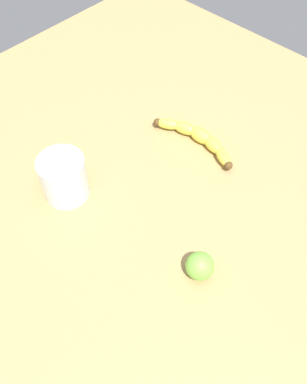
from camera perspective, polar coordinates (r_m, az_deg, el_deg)
The scene contains 4 objects.
wooden_tabletop at distance 87.82cm, azimuth -0.72°, elevation 0.50°, with size 120.00×120.00×3.00cm, color #A78553.
banana at distance 93.70cm, azimuth 6.02°, elevation 7.36°, with size 6.44×21.25×3.26cm.
smoothie_glass at distance 83.72cm, azimuth -11.97°, elevation 1.80°, with size 9.09×9.09×9.30cm.
lime_fruit at distance 74.05cm, azimuth 6.26°, elevation -9.90°, with size 5.05×5.05×5.05cm, color #75C142.
Camera 1 is at (-38.28, -37.66, 70.99)cm, focal length 39.52 mm.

